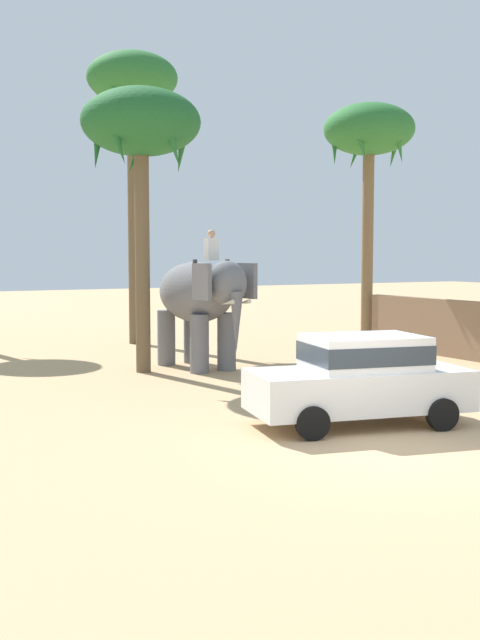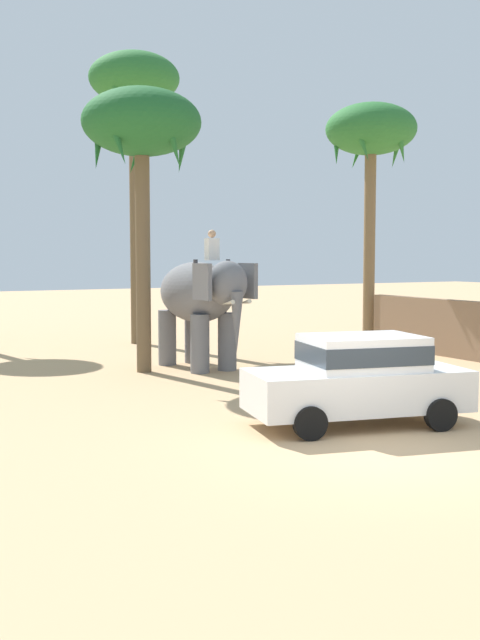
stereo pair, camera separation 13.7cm
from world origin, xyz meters
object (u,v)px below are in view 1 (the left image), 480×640
(elephant_with_mahout, at_px, (200,298))
(palm_tree_leaning_seaward, at_px, (369,137))
(car_sedan_foreground, at_px, (361,376))
(palm_tree_near_hut, at_px, (141,130))
(palm_tree_far_back, at_px, (132,90))

(elephant_with_mahout, relative_size, palm_tree_leaning_seaward, 0.46)
(car_sedan_foreground, distance_m, elephant_with_mahout, 8.08)
(car_sedan_foreground, height_order, palm_tree_near_hut, palm_tree_near_hut)
(palm_tree_near_hut, bearing_deg, car_sedan_foreground, -82.46)
(elephant_with_mahout, bearing_deg, car_sedan_foreground, -94.02)
(palm_tree_near_hut, xyz_separation_m, palm_tree_leaning_seaward, (9.53, 2.35, 0.82))
(car_sedan_foreground, xyz_separation_m, elephant_with_mahout, (0.56, 7.99, 1.06))
(palm_tree_near_hut, height_order, palm_tree_far_back, palm_tree_far_back)
(palm_tree_far_back, xyz_separation_m, palm_tree_leaning_seaward, (7.23, -4.17, -1.65))
(elephant_with_mahout, distance_m, palm_tree_far_back, 9.73)
(palm_tree_near_hut, distance_m, palm_tree_far_back, 7.35)
(elephant_with_mahout, distance_m, palm_tree_leaning_seaward, 9.87)
(palm_tree_far_back, height_order, palm_tree_leaning_seaward, palm_tree_far_back)
(palm_tree_near_hut, bearing_deg, palm_tree_leaning_seaward, 13.87)
(elephant_with_mahout, xyz_separation_m, palm_tree_far_back, (0.66, 6.71, 7.01))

